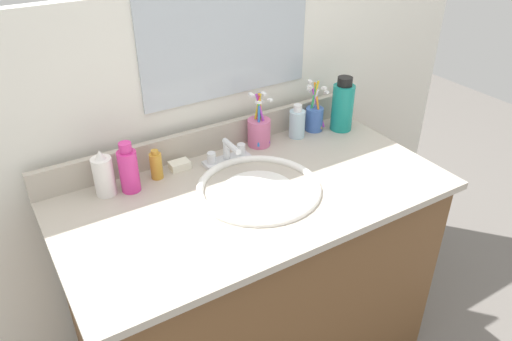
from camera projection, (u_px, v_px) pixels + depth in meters
The scene contains 15 objects.
vanity_cabinet at pixel (255, 288), 1.68m from camera, with size 1.12×0.56×0.75m, color brown.
countertop at pixel (255, 194), 1.48m from camera, with size 1.16×0.61×0.02m, color #B2A899.
backsplash at pixel (210, 139), 1.66m from camera, with size 1.16×0.02×0.09m, color #B2A899.
back_wall at pixel (204, 173), 1.79m from camera, with size 2.26×0.04×1.30m, color white.
mirror_panel at pixel (226, 9), 1.52m from camera, with size 0.60×0.01×0.56m, color #B2BCC6.
sink_basin at pixel (259, 198), 1.49m from camera, with size 0.38×0.38×0.11m.
faucet at pixel (227, 155), 1.60m from camera, with size 0.16×0.10×0.08m.
bottle_soap_pink at pixel (129, 169), 1.44m from camera, with size 0.06×0.06×0.16m.
bottle_mouthwash_teal at pixel (343, 106), 1.78m from camera, with size 0.08×0.08×0.20m.
bottle_oil_amber at pixel (156, 165), 1.51m from camera, with size 0.04×0.04×0.10m.
bottle_lotion_white at pixel (104, 175), 1.42m from camera, with size 0.06×0.06×0.15m.
bottle_gel_clear at pixel (297, 123), 1.74m from camera, with size 0.06×0.06×0.12m.
cup_pink at pixel (259, 130), 1.69m from camera, with size 0.08×0.08×0.19m.
cup_blue_plastic at pixel (314, 117), 1.79m from camera, with size 0.07×0.08×0.19m.
soap_bar at pixel (180, 165), 1.58m from camera, with size 0.06×0.04×0.02m, color white.
Camera 1 is at (-0.64, -1.04, 1.59)m, focal length 34.62 mm.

